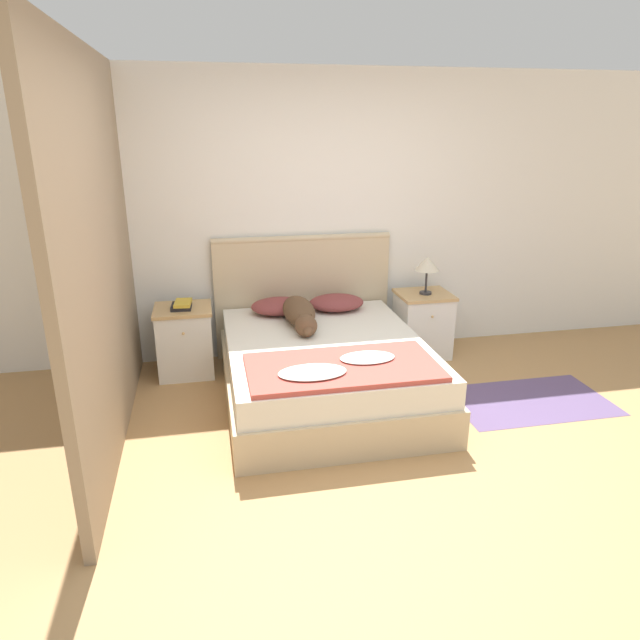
# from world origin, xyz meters

# --- Properties ---
(ground_plane) EXTENTS (16.00, 16.00, 0.00)m
(ground_plane) POSITION_xyz_m (0.00, 0.00, 0.00)
(ground_plane) COLOR tan
(wall_back) EXTENTS (9.00, 0.06, 2.55)m
(wall_back) POSITION_xyz_m (0.00, 2.13, 1.27)
(wall_back) COLOR white
(wall_back) RESTS_ON ground_plane
(wall_side_left) EXTENTS (0.06, 3.10, 2.55)m
(wall_side_left) POSITION_xyz_m (-1.64, 1.05, 1.27)
(wall_side_left) COLOR gray
(wall_side_left) RESTS_ON ground_plane
(bed) EXTENTS (1.55, 1.93, 0.49)m
(bed) POSITION_xyz_m (-0.11, 1.07, 0.24)
(bed) COLOR #C6B28E
(bed) RESTS_ON ground_plane
(headboard) EXTENTS (1.63, 0.06, 1.13)m
(headboard) POSITION_xyz_m (-0.11, 2.06, 0.59)
(headboard) COLOR #C6B28E
(headboard) RESTS_ON ground_plane
(nightstand_left) EXTENTS (0.48, 0.45, 0.60)m
(nightstand_left) POSITION_xyz_m (-1.20, 1.78, 0.30)
(nightstand_left) COLOR white
(nightstand_left) RESTS_ON ground_plane
(nightstand_right) EXTENTS (0.48, 0.45, 0.60)m
(nightstand_right) POSITION_xyz_m (0.98, 1.78, 0.30)
(nightstand_right) COLOR white
(nightstand_right) RESTS_ON ground_plane
(pillow_left) EXTENTS (0.49, 0.37, 0.13)m
(pillow_left) POSITION_xyz_m (-0.37, 1.80, 0.56)
(pillow_left) COLOR brown
(pillow_left) RESTS_ON bed
(pillow_right) EXTENTS (0.49, 0.37, 0.13)m
(pillow_right) POSITION_xyz_m (0.15, 1.80, 0.56)
(pillow_right) COLOR brown
(pillow_right) RESTS_ON bed
(quilt) EXTENTS (1.30, 0.68, 0.06)m
(quilt) POSITION_xyz_m (-0.12, 0.49, 0.52)
(quilt) COLOR #BC4C42
(quilt) RESTS_ON bed
(dog) EXTENTS (0.26, 0.85, 0.21)m
(dog) POSITION_xyz_m (-0.24, 1.48, 0.59)
(dog) COLOR brown
(dog) RESTS_ON bed
(book_stack) EXTENTS (0.18, 0.23, 0.06)m
(book_stack) POSITION_xyz_m (-1.20, 1.76, 0.63)
(book_stack) COLOR #232328
(book_stack) RESTS_ON nightstand_left
(table_lamp) EXTENTS (0.23, 0.23, 0.35)m
(table_lamp) POSITION_xyz_m (0.98, 1.76, 0.88)
(table_lamp) COLOR #2D2D33
(table_lamp) RESTS_ON nightstand_right
(rug) EXTENTS (1.23, 0.75, 0.00)m
(rug) POSITION_xyz_m (1.47, 0.69, 0.00)
(rug) COLOR #604C75
(rug) RESTS_ON ground_plane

